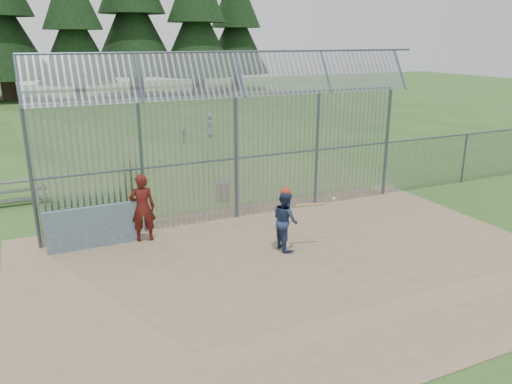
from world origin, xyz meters
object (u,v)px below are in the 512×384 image
dugout_wall (93,227)px  batter (285,220)px  onlooker (142,208)px  bleacher (1,194)px  trash_can (223,192)px

dugout_wall → batter: (4.82, -2.34, 0.24)m
batter → onlooker: bearing=57.0°
bleacher → dugout_wall: bearing=-65.5°
dugout_wall → trash_can: size_ratio=3.05×
dugout_wall → onlooker: 1.45m
dugout_wall → onlooker: onlooker is taller
batter → trash_can: (-0.03, 4.65, -0.48)m
batter → onlooker: size_ratio=0.84×
trash_can → bleacher: 7.83m
dugout_wall → trash_can: 5.33m
dugout_wall → trash_can: (4.79, 2.31, -0.24)m
bleacher → trash_can: bearing=-22.6°
dugout_wall → bleacher: dugout_wall is taller
batter → trash_can: 4.68m
dugout_wall → batter: batter is taller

